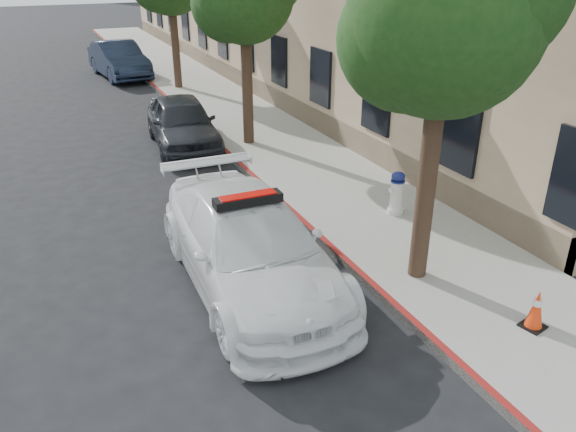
# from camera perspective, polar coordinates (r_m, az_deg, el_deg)

# --- Properties ---
(ground) EXTENTS (120.00, 120.00, 0.00)m
(ground) POSITION_cam_1_polar(r_m,az_deg,el_deg) (10.24, -7.25, -4.73)
(ground) COLOR black
(ground) RESTS_ON ground
(sidewalk) EXTENTS (3.20, 50.00, 0.15)m
(sidewalk) POSITION_cam_1_polar(r_m,az_deg,el_deg) (20.14, -6.19, 10.68)
(sidewalk) COLOR gray
(sidewalk) RESTS_ON ground
(curb_strip) EXTENTS (0.12, 50.00, 0.15)m
(curb_strip) POSITION_cam_1_polar(r_m,az_deg,el_deg) (19.73, -10.49, 10.11)
(curb_strip) COLOR maroon
(curb_strip) RESTS_ON ground
(tree_near) EXTENTS (2.92, 2.82, 5.62)m
(tree_near) POSITION_cam_1_polar(r_m,az_deg,el_deg) (8.50, 15.95, 18.91)
(tree_near) COLOR black
(tree_near) RESTS_ON sidewalk
(police_car) EXTENTS (2.20, 5.19, 1.64)m
(police_car) POSITION_cam_1_polar(r_m,az_deg,el_deg) (9.18, -3.94, -2.94)
(police_car) COLOR white
(police_car) RESTS_ON ground
(parked_car_mid) EXTENTS (2.06, 4.35, 1.44)m
(parked_car_mid) POSITION_cam_1_polar(r_m,az_deg,el_deg) (16.34, -10.69, 9.31)
(parked_car_mid) COLOR #212329
(parked_car_mid) RESTS_ON ground
(parked_car_far) EXTENTS (2.17, 4.85, 1.55)m
(parked_car_far) POSITION_cam_1_polar(r_m,az_deg,el_deg) (26.85, -16.80, 14.96)
(parked_car_far) COLOR #131C30
(parked_car_far) RESTS_ON ground
(fire_hydrant) EXTENTS (0.38, 0.35, 0.91)m
(fire_hydrant) POSITION_cam_1_polar(r_m,az_deg,el_deg) (11.74, 11.00, 2.29)
(fire_hydrant) COLOR silver
(fire_hydrant) RESTS_ON sidewalk
(traffic_cone) EXTENTS (0.39, 0.39, 0.62)m
(traffic_cone) POSITION_cam_1_polar(r_m,az_deg,el_deg) (8.87, 23.91, -8.65)
(traffic_cone) COLOR black
(traffic_cone) RESTS_ON sidewalk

